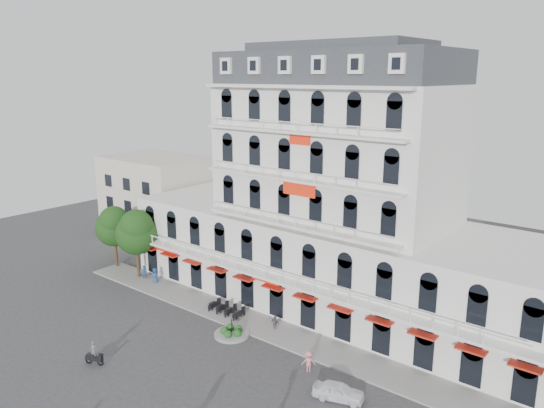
# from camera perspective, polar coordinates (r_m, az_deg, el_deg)

# --- Properties ---
(ground) EXTENTS (120.00, 120.00, 0.00)m
(ground) POSITION_cam_1_polar(r_m,az_deg,el_deg) (43.75, -6.99, -17.85)
(ground) COLOR #38383A
(ground) RESTS_ON ground
(sidewalk) EXTENTS (53.00, 4.00, 0.16)m
(sidewalk) POSITION_cam_1_polar(r_m,az_deg,el_deg) (49.51, 0.71, -13.64)
(sidewalk) COLOR gray
(sidewalk) RESTS_ON ground
(main_building) EXTENTS (45.00, 15.00, 25.80)m
(main_building) POSITION_cam_1_polar(r_m,az_deg,el_deg) (52.93, 6.79, -0.45)
(main_building) COLOR silver
(main_building) RESTS_ON ground
(flank_building_west) EXTENTS (14.00, 10.00, 12.00)m
(flank_building_west) POSITION_cam_1_polar(r_m,az_deg,el_deg) (75.04, -12.14, 0.44)
(flank_building_west) COLOR beige
(flank_building_west) RESTS_ON ground
(traffic_island) EXTENTS (3.20, 3.20, 1.60)m
(traffic_island) POSITION_cam_1_polar(r_m,az_deg,el_deg) (49.17, -4.35, -13.65)
(traffic_island) COLOR gray
(traffic_island) RESTS_ON ground
(parked_scooter_row) EXTENTS (4.40, 1.80, 1.10)m
(parked_scooter_row) POSITION_cam_1_polar(r_m,az_deg,el_deg) (53.17, -4.92, -11.76)
(parked_scooter_row) COLOR black
(parked_scooter_row) RESTS_ON ground
(tree_west_outer) EXTENTS (4.50, 4.48, 7.76)m
(tree_west_outer) POSITION_cam_1_polar(r_m,az_deg,el_deg) (66.28, -16.62, -2.16)
(tree_west_outer) COLOR #382314
(tree_west_outer) RESTS_ON ground
(tree_west_inner) EXTENTS (4.76, 4.76, 8.25)m
(tree_west_inner) POSITION_cam_1_polar(r_m,az_deg,el_deg) (61.97, -14.38, -2.79)
(tree_west_inner) COLOR #382314
(tree_west_inner) RESTS_ON ground
(parked_car) EXTENTS (4.05, 2.65, 1.28)m
(parked_car) POSITION_cam_1_polar(r_m,az_deg,el_deg) (40.78, 7.17, -19.36)
(parked_car) COLOR white
(parked_car) RESTS_ON ground
(rider_west) EXTENTS (1.62, 0.89, 2.04)m
(rider_west) POSITION_cam_1_polar(r_m,az_deg,el_deg) (46.70, -18.62, -15.08)
(rider_west) COLOR black
(rider_west) RESTS_ON ground
(pedestrian_left) EXTENTS (1.07, 0.93, 1.85)m
(pedestrian_left) POSITION_cam_1_polar(r_m,az_deg,el_deg) (61.30, -12.47, -7.56)
(pedestrian_left) COLOR navy
(pedestrian_left) RESTS_ON ground
(pedestrian_mid) EXTENTS (0.88, 0.38, 1.50)m
(pedestrian_mid) POSITION_cam_1_polar(r_m,az_deg,el_deg) (49.66, 0.34, -12.68)
(pedestrian_mid) COLOR #4D4D53
(pedestrian_mid) RESTS_ON ground
(pedestrian_right) EXTENTS (1.28, 1.21, 1.74)m
(pedestrian_right) POSITION_cam_1_polar(r_m,az_deg,el_deg) (43.60, 3.96, -16.56)
(pedestrian_right) COLOR #E1777F
(pedestrian_right) RESTS_ON ground
(pedestrian_far) EXTENTS (0.73, 0.69, 1.69)m
(pedestrian_far) POSITION_cam_1_polar(r_m,az_deg,el_deg) (62.77, -13.58, -7.19)
(pedestrian_far) COLOR navy
(pedestrian_far) RESTS_ON ground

